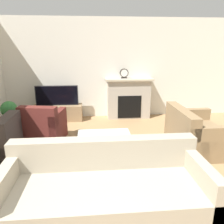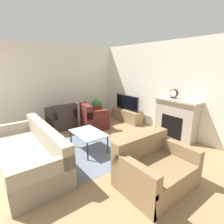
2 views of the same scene
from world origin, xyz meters
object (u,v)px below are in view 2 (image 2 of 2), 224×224
object	(u,v)px
potted_plant	(97,106)
couch_sectional	(31,154)
coffee_table	(88,134)
tv	(127,103)
couch_loveseat	(154,169)
armchair_by_window	(62,119)
mantel_clock	(174,94)
armchair_accent	(93,119)

from	to	relation	value
potted_plant	couch_sectional	bearing A→B (deg)	-54.03
couch_sectional	coffee_table	bearing A→B (deg)	87.61
potted_plant	tv	bearing A→B (deg)	32.46
couch_loveseat	coffee_table	bearing A→B (deg)	98.17
tv	armchair_by_window	size ratio (longest dim) A/B	1.37
tv	mantel_clock	distance (m)	1.90
armchair_accent	coffee_table	distance (m)	1.53
couch_sectional	mantel_clock	distance (m)	3.87
couch_loveseat	armchair_by_window	distance (m)	3.69
tv	armchair_accent	bearing A→B (deg)	-93.74
armchair_by_window	coffee_table	world-z (taller)	armchair_by_window
couch_loveseat	armchair_by_window	world-z (taller)	same
potted_plant	armchair_by_window	bearing A→B (deg)	-79.30
tv	coffee_table	bearing A→B (deg)	-63.25
armchair_accent	couch_loveseat	bearing A→B (deg)	179.18
armchair_accent	potted_plant	world-z (taller)	armchair_accent
couch_loveseat	coffee_table	world-z (taller)	couch_loveseat
armchair_by_window	coffee_table	distance (m)	1.89
coffee_table	couch_sectional	bearing A→B (deg)	-92.39
couch_sectional	couch_loveseat	xyz separation A→B (m)	(1.86, 1.56, 0.01)
couch_loveseat	armchair_by_window	xyz separation A→B (m)	(-3.69, -0.18, 0.01)
couch_sectional	armchair_by_window	xyz separation A→B (m)	(-1.83, 1.38, 0.02)
tv	couch_loveseat	world-z (taller)	tv
tv	coffee_table	distance (m)	2.56
couch_loveseat	armchair_accent	bearing A→B (deg)	78.27
couch_loveseat	mantel_clock	bearing A→B (deg)	28.30
coffee_table	mantel_clock	world-z (taller)	mantel_clock
tv	mantel_clock	size ratio (longest dim) A/B	4.28
coffee_table	potted_plant	size ratio (longest dim) A/B	1.30
tv	couch_loveseat	xyz separation A→B (m)	(2.95, -2.01, -0.40)
couch_sectional	couch_loveseat	distance (m)	2.43
tv	couch_loveseat	bearing A→B (deg)	-34.27
armchair_by_window	mantel_clock	xyz separation A→B (m)	(2.55, 2.29, 0.95)
armchair_by_window	tv	bearing A→B (deg)	160.25
coffee_table	tv	bearing A→B (deg)	116.75
coffee_table	armchair_accent	bearing A→B (deg)	144.18
couch_sectional	armchair_by_window	bearing A→B (deg)	142.89
tv	couch_sectional	xyz separation A→B (m)	(1.09, -3.57, -0.41)
couch_loveseat	potted_plant	world-z (taller)	couch_loveseat
armchair_by_window	couch_sectional	bearing A→B (deg)	51.78
tv	couch_sectional	world-z (taller)	tv
couch_sectional	couch_loveseat	bearing A→B (deg)	40.04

